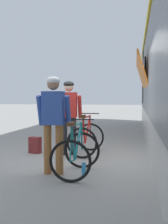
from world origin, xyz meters
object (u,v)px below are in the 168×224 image
cyclist_near_in_red (69,111)px  bicycle_near_red (86,138)px  water_bottle_near_the_bikes (84,169)px  cyclist_far_in_blue (53,116)px  backpack_on_platform (35,145)px  bicycle_far_teal (76,153)px

cyclist_near_in_red → bicycle_near_red: (0.41, 0.12, -0.65)m
cyclist_near_in_red → water_bottle_near_the_bikes: cyclist_near_in_red is taller
cyclist_far_in_blue → backpack_on_platform: cyclist_far_in_blue is taller
cyclist_near_in_red → cyclist_far_in_blue: size_ratio=1.00×
cyclist_far_in_blue → water_bottle_near_the_bikes: cyclist_far_in_blue is taller
bicycle_near_red → bicycle_far_teal: same height
cyclist_near_in_red → bicycle_far_teal: cyclist_near_in_red is taller
bicycle_near_red → backpack_on_platform: 1.29m
bicycle_far_teal → bicycle_near_red: bearing=94.0°
cyclist_near_in_red → water_bottle_near_the_bikes: (0.67, -1.77, -0.94)m
backpack_on_platform → cyclist_near_in_red: bearing=13.7°
cyclist_near_in_red → bicycle_far_teal: size_ratio=1.63×
cyclist_far_in_blue → bicycle_far_teal: (0.42, 0.01, -0.65)m
cyclist_far_in_blue → backpack_on_platform: (-0.99, 1.86, -0.85)m
bicycle_near_red → backpack_on_platform: size_ratio=2.75×
bicycle_far_teal → water_bottle_near_the_bikes: (0.13, 0.01, -0.29)m
water_bottle_near_the_bikes → bicycle_near_red: bearing=97.9°
bicycle_near_red → bicycle_far_teal: 1.92m
bicycle_far_teal → cyclist_near_in_red: bearing=106.7°
bicycle_near_red → bicycle_far_teal: (0.13, -1.91, 0.00)m
cyclist_far_in_blue → bicycle_far_teal: 0.78m
water_bottle_near_the_bikes → cyclist_near_in_red: bearing=110.6°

